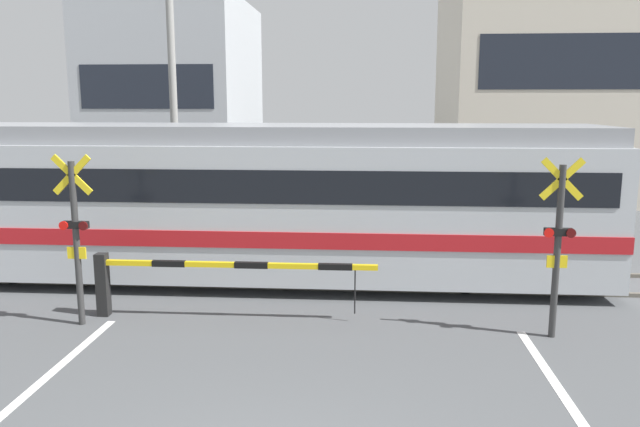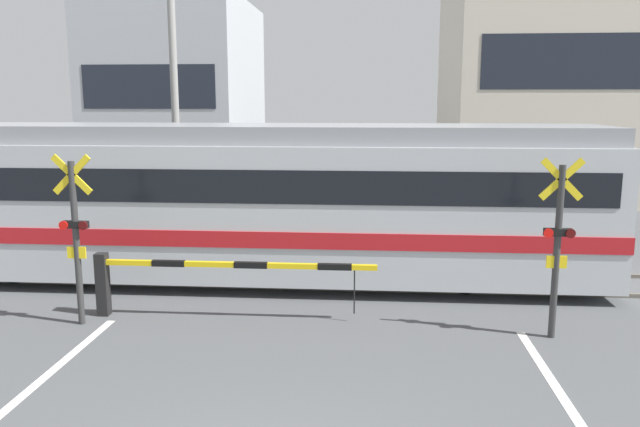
{
  "view_description": "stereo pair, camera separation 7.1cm",
  "coord_description": "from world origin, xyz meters",
  "px_view_note": "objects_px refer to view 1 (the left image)",
  "views": [
    {
      "loc": [
        0.89,
        -4.65,
        3.78
      ],
      "look_at": [
        0.0,
        7.46,
        1.6
      ],
      "focal_mm": 35.0,
      "sensor_mm": 36.0,
      "label": 1
    },
    {
      "loc": [
        0.96,
        -4.64,
        3.78
      ],
      "look_at": [
        0.0,
        7.46,
        1.6
      ],
      "focal_mm": 35.0,
      "sensor_mm": 36.0,
      "label": 2
    }
  ],
  "objects_px": {
    "commuter_train": "(238,198)",
    "crossing_signal_left": "(76,233)",
    "crossing_barrier_far": "(422,222)",
    "crossing_signal_right": "(558,240)",
    "crossing_barrier_near": "(181,274)",
    "pedestrian": "(287,204)"
  },
  "relations": [
    {
      "from": "commuter_train",
      "to": "crossing_signal_left",
      "type": "distance_m",
      "value": 3.69
    },
    {
      "from": "commuter_train",
      "to": "crossing_signal_left",
      "type": "bearing_deg",
      "value": -125.69
    },
    {
      "from": "crossing_barrier_far",
      "to": "crossing_signal_right",
      "type": "height_order",
      "value": "crossing_signal_right"
    },
    {
      "from": "crossing_signal_left",
      "to": "crossing_barrier_far",
      "type": "bearing_deg",
      "value": 41.67
    },
    {
      "from": "crossing_barrier_near",
      "to": "crossing_barrier_far",
      "type": "bearing_deg",
      "value": 47.73
    },
    {
      "from": "crossing_barrier_far",
      "to": "pedestrian",
      "type": "distance_m",
      "value": 3.98
    },
    {
      "from": "crossing_signal_right",
      "to": "crossing_barrier_far",
      "type": "bearing_deg",
      "value": 106.23
    },
    {
      "from": "commuter_train",
      "to": "crossing_signal_left",
      "type": "xyz_separation_m",
      "value": [
        -2.15,
        -2.99,
        -0.16
      ]
    },
    {
      "from": "commuter_train",
      "to": "pedestrian",
      "type": "height_order",
      "value": "commuter_train"
    },
    {
      "from": "crossing_signal_left",
      "to": "pedestrian",
      "type": "xyz_separation_m",
      "value": [
        2.66,
        7.25,
        -0.66
      ]
    },
    {
      "from": "crossing_barrier_far",
      "to": "crossing_signal_left",
      "type": "height_order",
      "value": "crossing_signal_left"
    },
    {
      "from": "crossing_barrier_near",
      "to": "crossing_signal_left",
      "type": "bearing_deg",
      "value": -163.92
    },
    {
      "from": "crossing_barrier_far",
      "to": "pedestrian",
      "type": "bearing_deg",
      "value": 155.42
    },
    {
      "from": "crossing_barrier_near",
      "to": "crossing_signal_right",
      "type": "bearing_deg",
      "value": -4.27
    },
    {
      "from": "crossing_signal_left",
      "to": "pedestrian",
      "type": "height_order",
      "value": "crossing_signal_left"
    },
    {
      "from": "crossing_signal_left",
      "to": "pedestrian",
      "type": "distance_m",
      "value": 7.75
    },
    {
      "from": "commuter_train",
      "to": "crossing_barrier_far",
      "type": "height_order",
      "value": "commuter_train"
    },
    {
      "from": "crossing_barrier_far",
      "to": "commuter_train",
      "type": "bearing_deg",
      "value": -147.84
    },
    {
      "from": "crossing_signal_right",
      "to": "commuter_train",
      "type": "bearing_deg",
      "value": 152.54
    },
    {
      "from": "crossing_barrier_near",
      "to": "crossing_barrier_far",
      "type": "xyz_separation_m",
      "value": [
        4.66,
        5.12,
        0.0
      ]
    },
    {
      "from": "crossing_barrier_near",
      "to": "crossing_signal_left",
      "type": "relative_size",
      "value": 1.7
    },
    {
      "from": "commuter_train",
      "to": "crossing_barrier_far",
      "type": "xyz_separation_m",
      "value": [
        4.13,
        2.6,
        -0.97
      ]
    }
  ]
}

